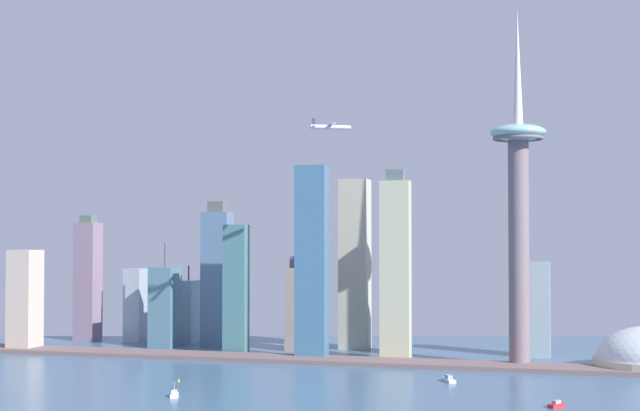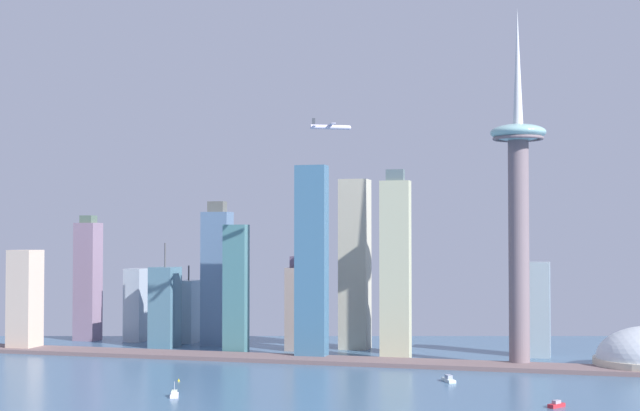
{
  "view_description": "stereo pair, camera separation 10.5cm",
  "coord_description": "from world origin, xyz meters",
  "px_view_note": "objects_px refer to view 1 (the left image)",
  "views": [
    {
      "loc": [
        240.84,
        -335.33,
        103.8
      ],
      "look_at": [
        29.57,
        419.92,
        128.78
      ],
      "focal_mm": 54.11,
      "sensor_mm": 36.0,
      "label": 1
    },
    {
      "loc": [
        240.94,
        -335.3,
        103.8
      ],
      "look_at": [
        29.57,
        419.92,
        128.78
      ],
      "focal_mm": 54.11,
      "sensor_mm": 36.0,
      "label": 2
    }
  ],
  "objects_px": {
    "observation_tower": "(518,195)",
    "boat_1": "(174,394)",
    "skyscraper_12": "(539,309)",
    "skyscraper_10": "(165,307)",
    "airplane": "(331,127)",
    "skyscraper_4": "(236,289)",
    "channel_buoy_1": "(179,380)",
    "skyscraper_5": "(137,305)",
    "boat_2": "(449,379)",
    "skyscraper_0": "(188,311)",
    "skyscraper_8": "(25,300)",
    "boat_0": "(556,405)",
    "skyscraper_9": "(395,268)",
    "skyscraper_1": "(297,306)",
    "skyscraper_6": "(312,262)",
    "skyscraper_11": "(394,322)",
    "skyscraper_3": "(217,277)",
    "skyscraper_2": "(355,264)",
    "skyscraper_7": "(88,280)"
  },
  "relations": [
    {
      "from": "observation_tower",
      "to": "skyscraper_0",
      "type": "relative_size",
      "value": 3.84
    },
    {
      "from": "skyscraper_0",
      "to": "skyscraper_6",
      "type": "xyz_separation_m",
      "value": [
        151.98,
        -92.29,
        51.54
      ]
    },
    {
      "from": "observation_tower",
      "to": "airplane",
      "type": "xyz_separation_m",
      "value": [
        -140.81,
        -55.33,
        52.71
      ]
    },
    {
      "from": "observation_tower",
      "to": "boat_1",
      "type": "distance_m",
      "value": 322.17
    },
    {
      "from": "channel_buoy_1",
      "to": "boat_0",
      "type": "bearing_deg",
      "value": -7.64
    },
    {
      "from": "skyscraper_12",
      "to": "skyscraper_8",
      "type": "bearing_deg",
      "value": -170.12
    },
    {
      "from": "skyscraper_7",
      "to": "observation_tower",
      "type": "bearing_deg",
      "value": -10.59
    },
    {
      "from": "boat_1",
      "to": "channel_buoy_1",
      "type": "height_order",
      "value": "boat_1"
    },
    {
      "from": "skyscraper_9",
      "to": "skyscraper_11",
      "type": "relative_size",
      "value": 2.77
    },
    {
      "from": "skyscraper_2",
      "to": "channel_buoy_1",
      "type": "bearing_deg",
      "value": -108.21
    },
    {
      "from": "airplane",
      "to": "observation_tower",
      "type": "bearing_deg",
      "value": -6.07
    },
    {
      "from": "skyscraper_8",
      "to": "boat_2",
      "type": "bearing_deg",
      "value": -11.79
    },
    {
      "from": "skyscraper_0",
      "to": "skyscraper_10",
      "type": "xyz_separation_m",
      "value": [
        -4.59,
        -44.63,
        7.18
      ]
    },
    {
      "from": "skyscraper_10",
      "to": "skyscraper_5",
      "type": "bearing_deg",
      "value": 139.65
    },
    {
      "from": "observation_tower",
      "to": "boat_0",
      "type": "height_order",
      "value": "observation_tower"
    },
    {
      "from": "skyscraper_8",
      "to": "boat_1",
      "type": "relative_size",
      "value": 6.33
    },
    {
      "from": "skyscraper_4",
      "to": "channel_buoy_1",
      "type": "distance_m",
      "value": 169.57
    },
    {
      "from": "skyscraper_1",
      "to": "channel_buoy_1",
      "type": "xyz_separation_m",
      "value": [
        -25.93,
        -205.32,
        -38.58
      ]
    },
    {
      "from": "skyscraper_0",
      "to": "channel_buoy_1",
      "type": "distance_m",
      "value": 254.93
    },
    {
      "from": "skyscraper_9",
      "to": "skyscraper_12",
      "type": "xyz_separation_m",
      "value": [
        114.5,
        56.49,
        -36.15
      ]
    },
    {
      "from": "skyscraper_6",
      "to": "skyscraper_10",
      "type": "distance_m",
      "value": 169.57
    },
    {
      "from": "skyscraper_5",
      "to": "boat_2",
      "type": "xyz_separation_m",
      "value": [
        334.59,
        -182.05,
        -34.17
      ]
    },
    {
      "from": "boat_2",
      "to": "skyscraper_10",
      "type": "bearing_deg",
      "value": 37.17
    },
    {
      "from": "skyscraper_6",
      "to": "skyscraper_12",
      "type": "bearing_deg",
      "value": 20.64
    },
    {
      "from": "skyscraper_5",
      "to": "boat_2",
      "type": "distance_m",
      "value": 382.44
    },
    {
      "from": "skyscraper_0",
      "to": "airplane",
      "type": "height_order",
      "value": "airplane"
    },
    {
      "from": "skyscraper_1",
      "to": "skyscraper_3",
      "type": "height_order",
      "value": "skyscraper_3"
    },
    {
      "from": "boat_1",
      "to": "skyscraper_9",
      "type": "bearing_deg",
      "value": 132.63
    },
    {
      "from": "skyscraper_12",
      "to": "boat_1",
      "type": "distance_m",
      "value": 352.23
    },
    {
      "from": "observation_tower",
      "to": "skyscraper_6",
      "type": "height_order",
      "value": "observation_tower"
    },
    {
      "from": "skyscraper_8",
      "to": "skyscraper_5",
      "type": "bearing_deg",
      "value": 57.65
    },
    {
      "from": "skyscraper_2",
      "to": "skyscraper_8",
      "type": "bearing_deg",
      "value": -161.73
    },
    {
      "from": "skyscraper_5",
      "to": "boat_0",
      "type": "distance_m",
      "value": 492.6
    },
    {
      "from": "skyscraper_2",
      "to": "skyscraper_3",
      "type": "bearing_deg",
      "value": -175.68
    },
    {
      "from": "skyscraper_3",
      "to": "boat_0",
      "type": "distance_m",
      "value": 414.03
    },
    {
      "from": "skyscraper_5",
      "to": "skyscraper_8",
      "type": "distance_m",
      "value": 117.7
    },
    {
      "from": "skyscraper_2",
      "to": "boat_2",
      "type": "distance_m",
      "value": 222.96
    },
    {
      "from": "skyscraper_12",
      "to": "airplane",
      "type": "distance_m",
      "value": 245.75
    },
    {
      "from": "skyscraper_2",
      "to": "skyscraper_0",
      "type": "bearing_deg",
      "value": 177.47
    },
    {
      "from": "skyscraper_6",
      "to": "boat_1",
      "type": "xyz_separation_m",
      "value": [
        -32.75,
        -205.49,
        -80.3
      ]
    },
    {
      "from": "skyscraper_6",
      "to": "skyscraper_12",
      "type": "xyz_separation_m",
      "value": [
        184.05,
        69.32,
        -41.08
      ]
    },
    {
      "from": "observation_tower",
      "to": "channel_buoy_1",
      "type": "distance_m",
      "value": 304.21
    },
    {
      "from": "skyscraper_6",
      "to": "skyscraper_3",
      "type": "bearing_deg",
      "value": 147.04
    },
    {
      "from": "skyscraper_3",
      "to": "skyscraper_0",
      "type": "bearing_deg",
      "value": 154.47
    },
    {
      "from": "skyscraper_12",
      "to": "skyscraper_10",
      "type": "bearing_deg",
      "value": -176.36
    },
    {
      "from": "observation_tower",
      "to": "skyscraper_8",
      "type": "bearing_deg",
      "value": -178.35
    },
    {
      "from": "skyscraper_4",
      "to": "skyscraper_9",
      "type": "xyz_separation_m",
      "value": [
        143.59,
        -3.65,
        19.96
      ]
    },
    {
      "from": "skyscraper_11",
      "to": "boat_2",
      "type": "xyz_separation_m",
      "value": [
        71.33,
        -159.14,
        -25.59
      ]
    },
    {
      "from": "observation_tower",
      "to": "boat_2",
      "type": "distance_m",
      "value": 171.35
    },
    {
      "from": "skyscraper_5",
      "to": "skyscraper_6",
      "type": "height_order",
      "value": "skyscraper_6"
    }
  ]
}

